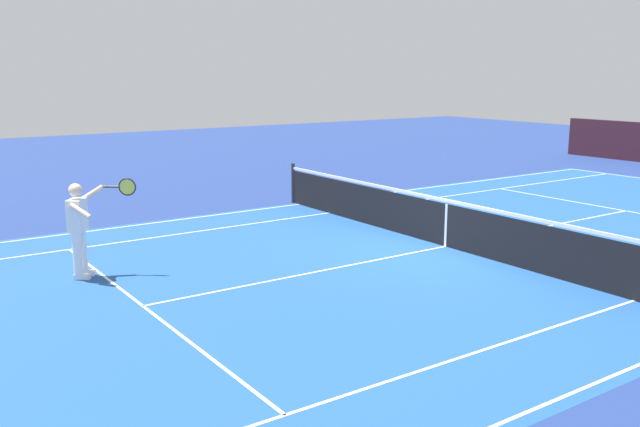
% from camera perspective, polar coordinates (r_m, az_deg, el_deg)
% --- Properties ---
extents(ground_plane, '(60.00, 60.00, 0.00)m').
position_cam_1_polar(ground_plane, '(14.24, 10.40, -2.71)').
color(ground_plane, navy).
extents(court_slab, '(24.20, 11.40, 0.00)m').
position_cam_1_polar(court_slab, '(14.24, 10.40, -2.71)').
color(court_slab, '#1E4C93').
rests_on(court_slab, ground_plane).
extents(court_line_markings, '(23.85, 11.05, 0.01)m').
position_cam_1_polar(court_line_markings, '(14.24, 10.40, -2.69)').
color(court_line_markings, white).
rests_on(court_line_markings, ground_plane).
extents(tennis_net, '(0.10, 11.70, 1.08)m').
position_cam_1_polar(tennis_net, '(14.13, 10.47, -0.78)').
color(tennis_net, '#2D2D33').
rests_on(tennis_net, ground_plane).
extents(tennis_player_near, '(1.17, 0.75, 1.70)m').
position_cam_1_polar(tennis_player_near, '(12.42, -19.31, -0.91)').
color(tennis_player_near, white).
rests_on(tennis_player_near, ground_plane).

